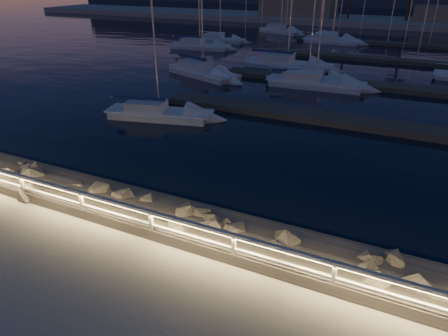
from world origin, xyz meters
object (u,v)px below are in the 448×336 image
(sailboat_i, at_px, (219,39))
(sailboat_k, at_px, (330,40))
(guard_rail, at_px, (202,233))
(sailboat_m, at_px, (280,30))
(sailboat_a, at_px, (202,71))
(sailboat_g, at_px, (306,79))
(sailboat_n, at_px, (331,38))
(sailboat_f, at_px, (313,82))
(sailboat_b, at_px, (157,112))
(sailboat_e, at_px, (198,45))
(sailboat_j, at_px, (285,63))

(sailboat_i, distance_m, sailboat_k, 15.19)
(guard_rail, distance_m, sailboat_m, 57.23)
(sailboat_a, xyz_separation_m, sailboat_g, (9.54, 1.18, -0.08))
(sailboat_i, relative_size, sailboat_n, 0.94)
(sailboat_f, bearing_deg, sailboat_b, -123.81)
(sailboat_f, xyz_separation_m, sailboat_n, (-3.89, 26.15, -0.03))
(sailboat_e, xyz_separation_m, sailboat_n, (13.80, 13.80, -0.04))
(sailboat_j, xyz_separation_m, sailboat_m, (-8.67, 24.64, -0.02))
(sailboat_i, height_order, sailboat_j, sailboat_j)
(sailboat_b, distance_m, sailboat_m, 43.50)
(sailboat_i, height_order, sailboat_m, sailboat_m)
(sailboat_e, relative_size, sailboat_m, 1.01)
(guard_rail, bearing_deg, sailboat_g, 97.49)
(sailboat_f, bearing_deg, guard_rail, -87.02)
(sailboat_f, distance_m, sailboat_i, 25.40)
(sailboat_k, bearing_deg, sailboat_n, 99.45)
(guard_rail, bearing_deg, sailboat_e, 118.84)
(sailboat_j, bearing_deg, sailboat_g, -55.60)
(sailboat_a, distance_m, sailboat_n, 27.34)
(sailboat_e, distance_m, sailboat_k, 18.28)
(sailboat_k, relative_size, sailboat_n, 1.04)
(sailboat_a, xyz_separation_m, sailboat_m, (-2.68, 31.27, -0.02))
(sailboat_g, height_order, sailboat_j, sailboat_j)
(sailboat_k, distance_m, sailboat_n, 2.15)
(sailboat_a, height_order, sailboat_i, sailboat_a)
(sailboat_f, relative_size, sailboat_i, 1.17)
(sailboat_a, xyz_separation_m, sailboat_e, (-7.31, 12.76, -0.01))
(sailboat_e, bearing_deg, sailboat_j, -31.88)
(sailboat_b, relative_size, sailboat_f, 0.87)
(sailboat_b, height_order, sailboat_g, sailboat_g)
(sailboat_e, height_order, sailboat_g, sailboat_e)
(sailboat_e, bearing_deg, sailboat_g, -41.62)
(sailboat_b, xyz_separation_m, sailboat_f, (7.37, 12.26, 0.04))
(sailboat_i, bearing_deg, sailboat_j, -47.28)
(sailboat_b, distance_m, sailboat_e, 26.69)
(sailboat_i, xyz_separation_m, sailboat_k, (14.05, 5.76, -0.02))
(sailboat_a, bearing_deg, guard_rail, -40.06)
(sailboat_b, xyz_separation_m, sailboat_m, (-5.68, 43.12, 0.05))
(sailboat_g, bearing_deg, sailboat_f, -67.47)
(sailboat_a, height_order, sailboat_m, sailboat_a)
(sailboat_m, xyz_separation_m, sailboat_n, (9.16, -4.71, -0.03))
(guard_rail, xyz_separation_m, sailboat_i, (-20.12, 42.48, -0.94))
(sailboat_f, bearing_deg, sailboat_a, 179.43)
(sailboat_e, bearing_deg, sailboat_k, 32.53)
(sailboat_n, bearing_deg, sailboat_a, -82.62)
(sailboat_b, distance_m, sailboat_f, 14.31)
(sailboat_j, distance_m, sailboat_n, 19.93)
(sailboat_a, distance_m, sailboat_m, 31.38)
(sailboat_b, xyz_separation_m, sailboat_n, (3.48, 38.41, 0.01))
(sailboat_j, bearing_deg, sailboat_k, 88.77)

